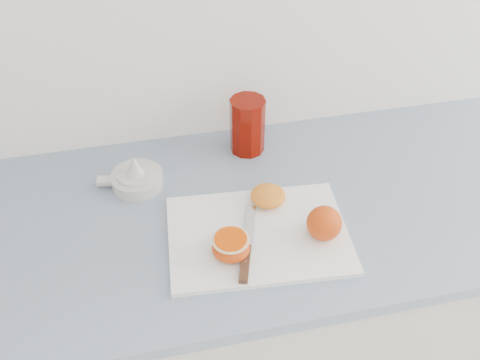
{
  "coord_description": "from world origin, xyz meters",
  "views": [
    {
      "loc": [
        -0.16,
        0.85,
        1.73
      ],
      "look_at": [
        0.03,
        1.71,
        0.96
      ],
      "focal_mm": 40.0,
      "sensor_mm": 36.0,
      "label": 1
    }
  ],
  "objects_px": {
    "red_tumbler": "(247,127)",
    "half_orange": "(231,246)",
    "cutting_board": "(258,235)",
    "citrus_juicer": "(136,177)",
    "counter": "(233,323)"
  },
  "relations": [
    {
      "from": "counter",
      "to": "cutting_board",
      "type": "xyz_separation_m",
      "value": [
        0.04,
        -0.1,
        0.45
      ]
    },
    {
      "from": "counter",
      "to": "citrus_juicer",
      "type": "relative_size",
      "value": 14.56
    },
    {
      "from": "cutting_board",
      "to": "citrus_juicer",
      "type": "height_order",
      "value": "citrus_juicer"
    },
    {
      "from": "cutting_board",
      "to": "half_orange",
      "type": "relative_size",
      "value": 4.88
    },
    {
      "from": "citrus_juicer",
      "to": "red_tumbler",
      "type": "xyz_separation_m",
      "value": [
        0.29,
        0.08,
        0.04
      ]
    },
    {
      "from": "citrus_juicer",
      "to": "red_tumbler",
      "type": "height_order",
      "value": "red_tumbler"
    },
    {
      "from": "half_orange",
      "to": "red_tumbler",
      "type": "height_order",
      "value": "red_tumbler"
    },
    {
      "from": "counter",
      "to": "citrus_juicer",
      "type": "xyz_separation_m",
      "value": [
        -0.2,
        0.13,
        0.47
      ]
    },
    {
      "from": "counter",
      "to": "cutting_board",
      "type": "bearing_deg",
      "value": -68.09
    },
    {
      "from": "cutting_board",
      "to": "red_tumbler",
      "type": "height_order",
      "value": "red_tumbler"
    },
    {
      "from": "red_tumbler",
      "to": "half_orange",
      "type": "bearing_deg",
      "value": -108.2
    },
    {
      "from": "cutting_board",
      "to": "red_tumbler",
      "type": "distance_m",
      "value": 0.31
    },
    {
      "from": "cutting_board",
      "to": "half_orange",
      "type": "xyz_separation_m",
      "value": [
        -0.07,
        -0.05,
        0.03
      ]
    },
    {
      "from": "red_tumbler",
      "to": "cutting_board",
      "type": "bearing_deg",
      "value": -98.69
    },
    {
      "from": "cutting_board",
      "to": "half_orange",
      "type": "bearing_deg",
      "value": -146.03
    }
  ]
}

